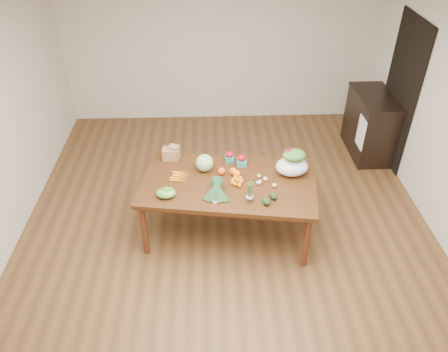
{
  "coord_description": "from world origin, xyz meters",
  "views": [
    {
      "loc": [
        -0.2,
        -3.89,
        3.67
      ],
      "look_at": [
        -0.04,
        0.0,
        0.86
      ],
      "focal_mm": 35.0,
      "sensor_mm": 36.0,
      "label": 1
    }
  ],
  "objects_px": {
    "cabbage": "(205,163)",
    "cabinet": "(370,125)",
    "mandarin_cluster": "(237,181)",
    "asparagus_bundle": "(250,192)",
    "paper_bag": "(170,153)",
    "kale_bunch": "(216,191)",
    "salad_bag": "(292,164)",
    "dining_table": "(228,207)"
  },
  "relations": [
    {
      "from": "kale_bunch",
      "to": "salad_bag",
      "type": "height_order",
      "value": "salad_bag"
    },
    {
      "from": "dining_table",
      "to": "asparagus_bundle",
      "type": "distance_m",
      "value": 0.65
    },
    {
      "from": "cabbage",
      "to": "cabinet",
      "type": "bearing_deg",
      "value": 31.07
    },
    {
      "from": "kale_bunch",
      "to": "cabinet",
      "type": "bearing_deg",
      "value": 48.96
    },
    {
      "from": "cabinet",
      "to": "mandarin_cluster",
      "type": "bearing_deg",
      "value": -140.14
    },
    {
      "from": "cabbage",
      "to": "paper_bag",
      "type": "bearing_deg",
      "value": 148.03
    },
    {
      "from": "cabinet",
      "to": "paper_bag",
      "type": "height_order",
      "value": "cabinet"
    },
    {
      "from": "cabinet",
      "to": "salad_bag",
      "type": "height_order",
      "value": "salad_bag"
    },
    {
      "from": "asparagus_bundle",
      "to": "cabinet",
      "type": "bearing_deg",
      "value": 54.68
    },
    {
      "from": "dining_table",
      "to": "cabinet",
      "type": "xyz_separation_m",
      "value": [
        2.21,
        1.72,
        0.1
      ]
    },
    {
      "from": "paper_bag",
      "to": "asparagus_bundle",
      "type": "bearing_deg",
      "value": -43.89
    },
    {
      "from": "cabinet",
      "to": "asparagus_bundle",
      "type": "height_order",
      "value": "asparagus_bundle"
    },
    {
      "from": "salad_bag",
      "to": "cabinet",
      "type": "bearing_deg",
      "value": 47.31
    },
    {
      "from": "cabbage",
      "to": "mandarin_cluster",
      "type": "bearing_deg",
      "value": -37.18
    },
    {
      "from": "mandarin_cluster",
      "to": "cabbage",
      "type": "bearing_deg",
      "value": 142.82
    },
    {
      "from": "mandarin_cluster",
      "to": "asparagus_bundle",
      "type": "xyz_separation_m",
      "value": [
        0.11,
        -0.32,
        0.08
      ]
    },
    {
      "from": "dining_table",
      "to": "kale_bunch",
      "type": "bearing_deg",
      "value": -108.76
    },
    {
      "from": "cabinet",
      "to": "paper_bag",
      "type": "xyz_separation_m",
      "value": [
        -2.88,
        -1.23,
        0.37
      ]
    },
    {
      "from": "cabinet",
      "to": "mandarin_cluster",
      "type": "relative_size",
      "value": 5.67
    },
    {
      "from": "cabinet",
      "to": "asparagus_bundle",
      "type": "relative_size",
      "value": 4.08
    },
    {
      "from": "paper_bag",
      "to": "cabbage",
      "type": "height_order",
      "value": "cabbage"
    },
    {
      "from": "cabinet",
      "to": "asparagus_bundle",
      "type": "xyz_separation_m",
      "value": [
        -2.0,
        -2.08,
        0.4
      ]
    },
    {
      "from": "dining_table",
      "to": "cabbage",
      "type": "distance_m",
      "value": 0.59
    },
    {
      "from": "cabinet",
      "to": "mandarin_cluster",
      "type": "height_order",
      "value": "cabinet"
    },
    {
      "from": "cabinet",
      "to": "salad_bag",
      "type": "xyz_separation_m",
      "value": [
        -1.48,
        -1.61,
        0.42
      ]
    },
    {
      "from": "paper_bag",
      "to": "salad_bag",
      "type": "height_order",
      "value": "salad_bag"
    },
    {
      "from": "cabinet",
      "to": "cabbage",
      "type": "relative_size",
      "value": 4.99
    },
    {
      "from": "dining_table",
      "to": "kale_bunch",
      "type": "xyz_separation_m",
      "value": [
        -0.15,
        -0.28,
        0.45
      ]
    },
    {
      "from": "cabinet",
      "to": "kale_bunch",
      "type": "bearing_deg",
      "value": -139.6
    },
    {
      "from": "cabbage",
      "to": "kale_bunch",
      "type": "xyz_separation_m",
      "value": [
        0.12,
        -0.51,
        -0.02
      ]
    },
    {
      "from": "cabbage",
      "to": "asparagus_bundle",
      "type": "height_order",
      "value": "asparagus_bundle"
    },
    {
      "from": "paper_bag",
      "to": "mandarin_cluster",
      "type": "distance_m",
      "value": 0.94
    },
    {
      "from": "cabbage",
      "to": "mandarin_cluster",
      "type": "relative_size",
      "value": 1.14
    },
    {
      "from": "cabinet",
      "to": "kale_bunch",
      "type": "distance_m",
      "value": 3.11
    },
    {
      "from": "dining_table",
      "to": "paper_bag",
      "type": "height_order",
      "value": "paper_bag"
    },
    {
      "from": "paper_bag",
      "to": "asparagus_bundle",
      "type": "height_order",
      "value": "asparagus_bundle"
    },
    {
      "from": "cabbage",
      "to": "salad_bag",
      "type": "xyz_separation_m",
      "value": [
        0.99,
        -0.12,
        0.04
      ]
    },
    {
      "from": "mandarin_cluster",
      "to": "salad_bag",
      "type": "relative_size",
      "value": 0.48
    },
    {
      "from": "paper_bag",
      "to": "kale_bunch",
      "type": "relative_size",
      "value": 0.61
    },
    {
      "from": "asparagus_bundle",
      "to": "kale_bunch",
      "type": "bearing_deg",
      "value": 175.82
    },
    {
      "from": "kale_bunch",
      "to": "salad_bag",
      "type": "bearing_deg",
      "value": 33.03
    },
    {
      "from": "mandarin_cluster",
      "to": "kale_bunch",
      "type": "distance_m",
      "value": 0.34
    }
  ]
}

